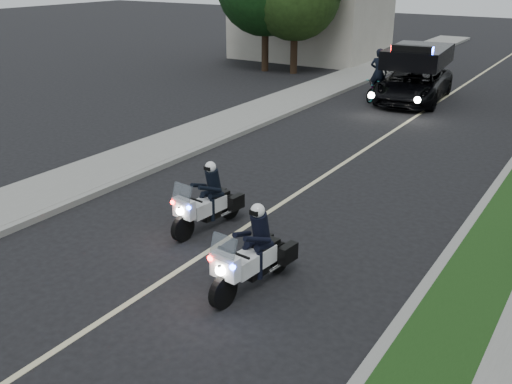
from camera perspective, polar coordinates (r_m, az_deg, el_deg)
ground at (r=9.93m, az=-14.10°, el=-11.64°), size 120.00×120.00×0.00m
curb_right at (r=16.50m, az=23.11°, el=1.28°), size 0.20×60.00×0.15m
curb_left at (r=19.39m, az=-1.27°, el=5.95°), size 0.20×60.00×0.15m
sidewalk_left at (r=20.00m, az=-3.91°, el=6.40°), size 2.00×60.00×0.16m
lane_marking at (r=17.55m, az=9.94°, el=3.67°), size 0.12×50.00×0.01m
police_moto_left at (r=12.54m, az=-4.71°, el=-3.61°), size 0.81×1.82×1.50m
police_moto_right at (r=10.35m, az=-0.29°, el=-9.41°), size 0.84×1.91×1.57m
police_suv at (r=25.04m, az=15.11°, el=8.66°), size 2.93×5.41×2.52m
bicycle at (r=24.76m, az=11.78°, el=8.81°), size 0.75×1.80×0.92m
cyclist at (r=24.76m, az=11.78°, el=8.81°), size 0.75×0.55×1.92m
tree_left_near at (r=30.49m, az=3.70°, el=11.60°), size 5.75×5.75×7.53m
tree_left_far at (r=31.14m, az=0.89°, el=11.85°), size 5.16×5.16×8.18m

